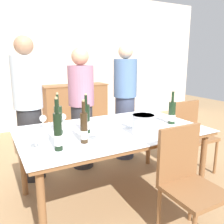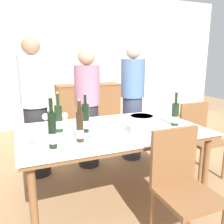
# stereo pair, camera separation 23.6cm
# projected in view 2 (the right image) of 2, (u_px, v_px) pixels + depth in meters

# --- Properties ---
(ground_plane) EXTENTS (12.00, 12.00, 0.00)m
(ground_plane) POSITION_uv_depth(u_px,v_px,m) (112.00, 195.00, 2.58)
(ground_plane) COLOR #A37F56
(back_wall) EXTENTS (8.00, 0.10, 2.80)m
(back_wall) POSITION_uv_depth(u_px,v_px,m) (58.00, 60.00, 4.97)
(back_wall) COLOR beige
(back_wall) RESTS_ON ground_plane
(sideboard_cabinet) EXTENTS (1.36, 0.46, 0.90)m
(sideboard_cabinet) POSITION_uv_depth(u_px,v_px,m) (89.00, 105.00, 5.13)
(sideboard_cabinet) COLOR brown
(sideboard_cabinet) RESTS_ON ground_plane
(dining_table) EXTENTS (1.84, 1.12, 0.75)m
(dining_table) POSITION_uv_depth(u_px,v_px,m) (112.00, 135.00, 2.42)
(dining_table) COLOR brown
(dining_table) RESTS_ON ground_plane
(ice_bucket) EXTENTS (0.22, 0.22, 0.19)m
(ice_bucket) POSITION_uv_depth(u_px,v_px,m) (142.00, 125.00, 2.19)
(ice_bucket) COLOR silver
(ice_bucket) RESTS_ON dining_table
(wine_bottle_0) EXTENTS (0.07, 0.07, 0.39)m
(wine_bottle_0) POSITION_uv_depth(u_px,v_px,m) (86.00, 119.00, 2.29)
(wine_bottle_0) COLOR black
(wine_bottle_0) RESTS_ON dining_table
(wine_bottle_1) EXTENTS (0.08, 0.08, 0.36)m
(wine_bottle_1) POSITION_uv_depth(u_px,v_px,m) (175.00, 115.00, 2.52)
(wine_bottle_1) COLOR black
(wine_bottle_1) RESTS_ON dining_table
(wine_bottle_2) EXTENTS (0.07, 0.07, 0.42)m
(wine_bottle_2) POSITION_uv_depth(u_px,v_px,m) (52.00, 130.00, 1.88)
(wine_bottle_2) COLOR black
(wine_bottle_2) RESTS_ON dining_table
(wine_bottle_3) EXTENTS (0.08, 0.08, 0.39)m
(wine_bottle_3) POSITION_uv_depth(u_px,v_px,m) (59.00, 119.00, 2.30)
(wine_bottle_3) COLOR black
(wine_bottle_3) RESTS_ON dining_table
(wine_bottle_4) EXTENTS (0.06, 0.06, 0.38)m
(wine_bottle_4) POSITION_uv_depth(u_px,v_px,m) (80.00, 127.00, 2.02)
(wine_bottle_4) COLOR #332314
(wine_bottle_4) RESTS_ON dining_table
(wine_glass_0) EXTENTS (0.07, 0.07, 0.14)m
(wine_glass_0) POSITION_uv_depth(u_px,v_px,m) (65.00, 116.00, 2.51)
(wine_glass_0) COLOR white
(wine_glass_0) RESTS_ON dining_table
(wine_glass_1) EXTENTS (0.07, 0.07, 0.14)m
(wine_glass_1) POSITION_uv_depth(u_px,v_px,m) (145.00, 108.00, 2.92)
(wine_glass_1) COLOR white
(wine_glass_1) RESTS_ON dining_table
(wine_glass_2) EXTENTS (0.08, 0.08, 0.14)m
(wine_glass_2) POSITION_uv_depth(u_px,v_px,m) (31.00, 136.00, 1.91)
(wine_glass_2) COLOR white
(wine_glass_2) RESTS_ON dining_table
(wine_glass_3) EXTENTS (0.07, 0.07, 0.14)m
(wine_glass_3) POSITION_uv_depth(u_px,v_px,m) (45.00, 118.00, 2.47)
(wine_glass_3) COLOR white
(wine_glass_3) RESTS_ON dining_table
(wine_glass_4) EXTENTS (0.08, 0.08, 0.15)m
(wine_glass_4) POSITION_uv_depth(u_px,v_px,m) (130.00, 119.00, 2.42)
(wine_glass_4) COLOR white
(wine_glass_4) RESTS_ON dining_table
(wine_glass_5) EXTENTS (0.08, 0.08, 0.14)m
(wine_glass_5) POSITION_uv_depth(u_px,v_px,m) (93.00, 130.00, 2.06)
(wine_glass_5) COLOR white
(wine_glass_5) RESTS_ON dining_table
(chair_near_front) EXTENTS (0.42, 0.42, 0.92)m
(chair_near_front) POSITION_uv_depth(u_px,v_px,m) (181.00, 180.00, 1.84)
(chair_near_front) COLOR brown
(chair_near_front) RESTS_ON ground_plane
(chair_right_end) EXTENTS (0.42, 0.42, 0.90)m
(chair_right_end) POSITION_uv_depth(u_px,v_px,m) (199.00, 133.00, 2.98)
(chair_right_end) COLOR brown
(chair_right_end) RESTS_ON ground_plane
(person_host) EXTENTS (0.33, 0.33, 1.70)m
(person_host) POSITION_uv_depth(u_px,v_px,m) (35.00, 109.00, 2.86)
(person_host) COLOR #262628
(person_host) RESTS_ON ground_plane
(person_guest_left) EXTENTS (0.33, 0.33, 1.58)m
(person_guest_left) POSITION_uv_depth(u_px,v_px,m) (88.00, 109.00, 3.13)
(person_guest_left) COLOR #2D2D33
(person_guest_left) RESTS_ON ground_plane
(person_guest_right) EXTENTS (0.33, 0.33, 1.64)m
(person_guest_right) POSITION_uv_depth(u_px,v_px,m) (132.00, 103.00, 3.37)
(person_guest_right) COLOR #383F56
(person_guest_right) RESTS_ON ground_plane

